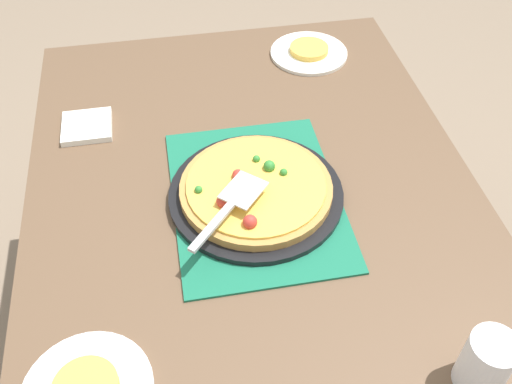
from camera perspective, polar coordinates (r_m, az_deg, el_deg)
The scene contains 10 objects.
ground_plane at distance 1.88m, azimuth 0.00°, elevation -16.49°, with size 8.00×8.00×0.00m, color #84705B.
dining_table at distance 1.34m, azimuth 0.00°, elevation -3.82°, with size 1.40×1.00×0.75m.
placemat at distance 1.26m, azimuth 0.00°, elevation -0.54°, with size 0.48×0.36×0.01m, color #196B4C.
pizza_pan at distance 1.25m, azimuth 0.00°, elevation -0.22°, with size 0.38×0.38×0.01m, color black.
pizza at distance 1.24m, azimuth -0.06°, elevation 0.39°, with size 0.33×0.33×0.05m.
plate_far_right at distance 1.71m, azimuth 5.25°, elevation 13.53°, with size 0.22×0.22×0.01m, color white.
served_slice_right at distance 1.70m, azimuth 5.28°, elevation 13.90°, with size 0.11×0.11×0.02m, color #EAB747.
cup_near at distance 1.04m, azimuth 21.76°, elevation -15.44°, with size 0.08×0.08×0.12m, color white.
pizza_server at distance 1.15m, azimuth -2.51°, elevation -1.27°, with size 0.20×0.18×0.01m.
napkin_stack at distance 1.49m, azimuth -16.38°, elevation 6.24°, with size 0.12×0.12×0.02m, color white.
Camera 1 is at (-0.85, 0.15, 1.67)m, focal length 40.43 mm.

